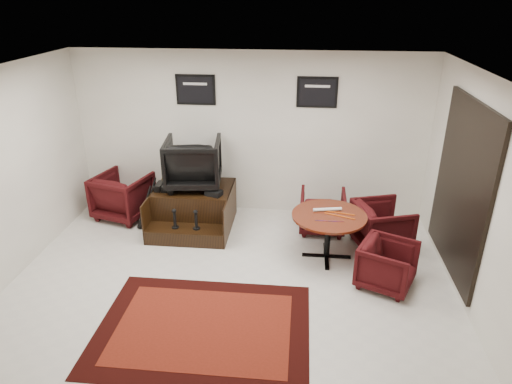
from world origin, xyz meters
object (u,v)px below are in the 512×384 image
shine_chair (193,160)px  meeting_table (329,220)px  armchair_side (123,194)px  table_chair_window (382,223)px  shine_podium (194,208)px  table_chair_back (322,209)px  table_chair_corner (387,263)px

shine_chair → meeting_table: (2.19, -0.95, -0.50)m
armchair_side → meeting_table: size_ratio=0.80×
armchair_side → table_chair_window: bearing=-172.2°
shine_podium → meeting_table: (2.19, -0.81, 0.31)m
table_chair_window → meeting_table: bearing=99.2°
shine_chair → table_chair_window: (3.03, -0.54, -0.72)m
meeting_table → shine_podium: bearing=159.8°
armchair_side → table_chair_back: (3.43, -0.15, -0.06)m
shine_chair → table_chair_corner: 3.44m
table_chair_window → table_chair_corner: size_ratio=1.13×
shine_podium → table_chair_corner: bearing=-26.1°
table_chair_window → table_chair_corner: (-0.08, -1.05, -0.05)m
shine_chair → table_chair_corner: bearing=145.1°
meeting_table → table_chair_corner: meeting_table is taller
table_chair_back → table_chair_window: table_chair_window is taller
shine_chair → table_chair_back: size_ratio=1.22×
shine_podium → table_chair_corner: size_ratio=1.88×
shine_podium → table_chair_window: 3.06m
meeting_table → armchair_side: bearing=163.9°
armchair_side → table_chair_back: 3.44m
table_chair_corner → table_chair_window: bearing=20.6°
armchair_side → meeting_table: 3.63m
table_chair_back → table_chair_window: bearing=154.7°
armchair_side → table_chair_window: 4.36m
shine_chair → meeting_table: shine_chair is taller
shine_podium → table_chair_back: size_ratio=1.78×
armchair_side → table_chair_corner: size_ratio=1.23×
table_chair_corner → meeting_table: bearing=74.7°
meeting_table → table_chair_corner: (0.76, -0.64, -0.27)m
shine_podium → shine_chair: 0.82m
shine_chair → armchair_side: bearing=-9.2°
shine_chair → table_chair_corner: shine_chair is taller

